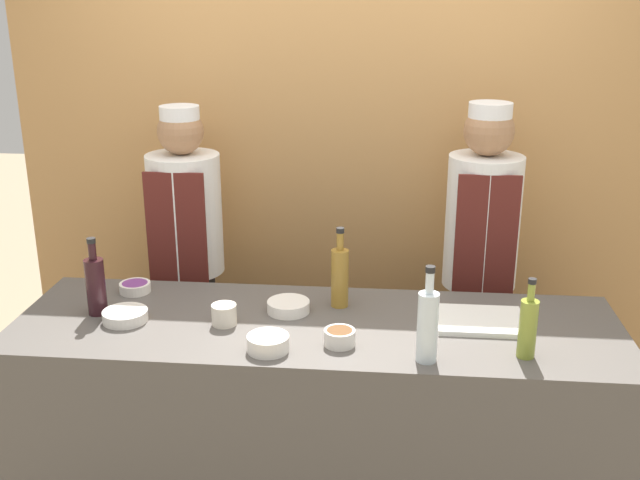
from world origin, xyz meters
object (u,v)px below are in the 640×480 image
Objects in this scene: bottle_oil at (528,327)px; chef_left at (188,266)px; cup_cream at (224,315)px; cutting_board at (480,321)px; bottle_vinegar at (340,276)px; sauce_bowl_white at (125,315)px; bottle_clear at (428,325)px; sauce_bowl_purple at (135,287)px; bottle_wine at (96,284)px; sauce_bowl_yellow at (268,342)px; sauce_bowl_green at (288,306)px; chef_right at (479,271)px; sauce_bowl_brown at (340,337)px.

chef_left is (-1.41, 0.87, -0.16)m from bottle_oil.
cup_cream is at bearing 171.84° from bottle_oil.
cutting_board is 1.42m from chef_left.
sauce_bowl_white is at bearing -164.46° from bottle_vinegar.
sauce_bowl_purple is at bearing 157.41° from bottle_clear.
bottle_vinegar is at bearing 10.02° from bottle_wine.
bottle_wine is 3.28× the size of cup_cream.
sauce_bowl_purple is at bearing 176.06° from bottle_vinegar.
sauce_bowl_yellow is 1.57× the size of cup_cream.
chef_right is (0.79, 0.58, -0.05)m from sauce_bowl_green.
cup_cream reaches higher than sauce_bowl_purple.
sauce_bowl_brown reaches higher than sauce_bowl_green.
bottle_vinegar is 0.76m from bottle_oil.
cutting_board is at bearing -25.56° from chef_left.
bottle_wine is at bearing -104.70° from chef_left.
bottle_clear is (0.32, -0.43, 0.01)m from bottle_vinegar.
sauce_bowl_purple reaches higher than cutting_board.
chef_right is at bearing 36.23° from sauce_bowl_green.
sauce_bowl_yellow reaches higher than sauce_bowl_purple.
cutting_board is (1.38, -0.17, -0.01)m from sauce_bowl_purple.
sauce_bowl_green is 1.12× the size of sauce_bowl_yellow.
bottle_wine is 0.18× the size of chef_right.
chef_left is at bearing 146.15° from bottle_vinegar.
sauce_bowl_brown is 0.87× the size of sauce_bowl_purple.
bottle_clear is 0.20× the size of chef_right.
sauce_bowl_white is 1.32× the size of sauce_bowl_purple.
cutting_board is at bearing 24.08° from sauce_bowl_brown.
chef_right is (0.06, 0.61, -0.03)m from cutting_board.
sauce_bowl_green is 0.54× the size of bottle_wine.
bottle_wine reaches higher than sauce_bowl_yellow.
sauce_bowl_white is 0.55× the size of bottle_wine.
bottle_vinegar is at bearing -139.98° from chef_right.
bottle_oil is (0.85, -0.29, 0.09)m from sauce_bowl_green.
bottle_vinegar is (0.85, -0.06, 0.10)m from sauce_bowl_purple.
sauce_bowl_white is 1.46m from bottle_oil.
sauce_bowl_brown is at bearing -10.68° from bottle_wine.
cup_cream is (-0.44, 0.13, 0.01)m from sauce_bowl_brown.
bottle_clear is (0.30, -0.09, 0.10)m from sauce_bowl_brown.
sauce_bowl_green reaches higher than cutting_board.
cup_cream is at bearing 1.07° from sauce_bowl_white.
sauce_bowl_green is 0.73m from cutting_board.
bottle_vinegar is 0.94m from bottle_wine.
bottle_oil reaches higher than sauce_bowl_white.
sauce_bowl_yellow is 0.48× the size of bottle_wine.
bottle_vinegar is at bearing 126.91° from bottle_clear.
cup_cream is 1.24m from chef_right.
sauce_bowl_purple is (-0.63, 0.47, -0.01)m from sauce_bowl_yellow.
sauce_bowl_brown is 0.46m from cup_cream.
sauce_bowl_white is (-0.57, 0.19, -0.01)m from sauce_bowl_yellow.
chef_left reaches higher than bottle_clear.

